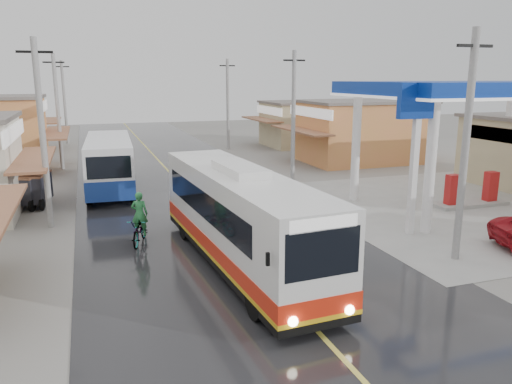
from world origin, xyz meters
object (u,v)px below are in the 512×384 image
cyclist (140,227)px  second_bus (110,163)px  coach_bus (239,218)px  tricycle_far (33,188)px  tricycle_near (28,188)px

cyclist → second_bus: bearing=112.0°
coach_bus → tricycle_far: bearing=120.4°
second_bus → tricycle_near: (-4.11, -2.57, -0.66)m
tricycle_near → tricycle_far: tricycle_far is taller
coach_bus → cyclist: 4.67m
tricycle_near → tricycle_far: 0.23m
coach_bus → tricycle_near: size_ratio=4.48×
cyclist → tricycle_near: cyclist is taller
coach_bus → second_bus: coach_bus is taller
cyclist → tricycle_far: 8.87m
tricycle_near → cyclist: bearing=-35.5°
tricycle_far → coach_bus: bearing=-43.6°
coach_bus → cyclist: bearing=128.0°
tricycle_far → cyclist: bearing=-47.5°
cyclist → tricycle_far: cyclist is taller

